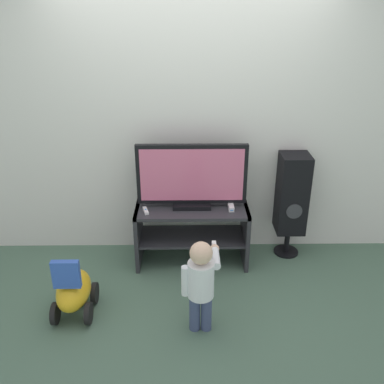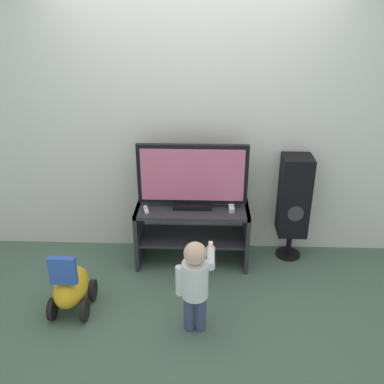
{
  "view_description": "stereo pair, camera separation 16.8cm",
  "coord_description": "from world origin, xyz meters",
  "px_view_note": "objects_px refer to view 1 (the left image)",
  "views": [
    {
      "loc": [
        -0.04,
        -3.29,
        2.34
      ],
      "look_at": [
        0.0,
        0.14,
        0.77
      ],
      "focal_mm": 40.0,
      "sensor_mm": 36.0,
      "label": 1
    },
    {
      "loc": [
        0.13,
        -3.29,
        2.34
      ],
      "look_at": [
        0.0,
        0.14,
        0.77
      ],
      "focal_mm": 40.0,
      "sensor_mm": 36.0,
      "label": 2
    }
  ],
  "objects_px": {
    "television": "(192,177)",
    "game_console": "(231,206)",
    "speaker_tower": "(292,195)",
    "ride_on_toy": "(74,291)",
    "child": "(201,279)",
    "remote_primary": "(146,211)"
  },
  "relations": [
    {
      "from": "television",
      "to": "game_console",
      "type": "relative_size",
      "value": 6.01
    },
    {
      "from": "speaker_tower",
      "to": "ride_on_toy",
      "type": "xyz_separation_m",
      "value": [
        -1.89,
        -0.87,
        -0.42
      ]
    },
    {
      "from": "television",
      "to": "speaker_tower",
      "type": "bearing_deg",
      "value": 5.92
    },
    {
      "from": "television",
      "to": "child",
      "type": "xyz_separation_m",
      "value": [
        0.06,
        -0.96,
        -0.41
      ]
    },
    {
      "from": "television",
      "to": "remote_primary",
      "type": "bearing_deg",
      "value": -165.72
    },
    {
      "from": "child",
      "to": "remote_primary",
      "type": "bearing_deg",
      "value": 119.0
    },
    {
      "from": "game_console",
      "to": "child",
      "type": "xyz_separation_m",
      "value": [
        -0.3,
        -0.91,
        -0.14
      ]
    },
    {
      "from": "television",
      "to": "remote_primary",
      "type": "height_order",
      "value": "television"
    },
    {
      "from": "remote_primary",
      "to": "child",
      "type": "relative_size",
      "value": 0.17
    },
    {
      "from": "game_console",
      "to": "speaker_tower",
      "type": "distance_m",
      "value": 0.61
    },
    {
      "from": "game_console",
      "to": "speaker_tower",
      "type": "bearing_deg",
      "value": 13.9
    },
    {
      "from": "game_console",
      "to": "speaker_tower",
      "type": "relative_size",
      "value": 0.16
    },
    {
      "from": "ride_on_toy",
      "to": "television",
      "type": "bearing_deg",
      "value": 39.25
    },
    {
      "from": "remote_primary",
      "to": "child",
      "type": "xyz_separation_m",
      "value": [
        0.47,
        -0.85,
        -0.13
      ]
    },
    {
      "from": "speaker_tower",
      "to": "television",
      "type": "bearing_deg",
      "value": -174.08
    },
    {
      "from": "speaker_tower",
      "to": "ride_on_toy",
      "type": "distance_m",
      "value": 2.13
    },
    {
      "from": "child",
      "to": "speaker_tower",
      "type": "xyz_separation_m",
      "value": [
        0.89,
        1.06,
        0.18
      ]
    },
    {
      "from": "game_console",
      "to": "remote_primary",
      "type": "bearing_deg",
      "value": -175.68
    },
    {
      "from": "remote_primary",
      "to": "speaker_tower",
      "type": "bearing_deg",
      "value": 8.53
    },
    {
      "from": "child",
      "to": "ride_on_toy",
      "type": "distance_m",
      "value": 1.05
    },
    {
      "from": "television",
      "to": "child",
      "type": "bearing_deg",
      "value": -86.65
    },
    {
      "from": "game_console",
      "to": "child",
      "type": "relative_size",
      "value": 0.21
    }
  ]
}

